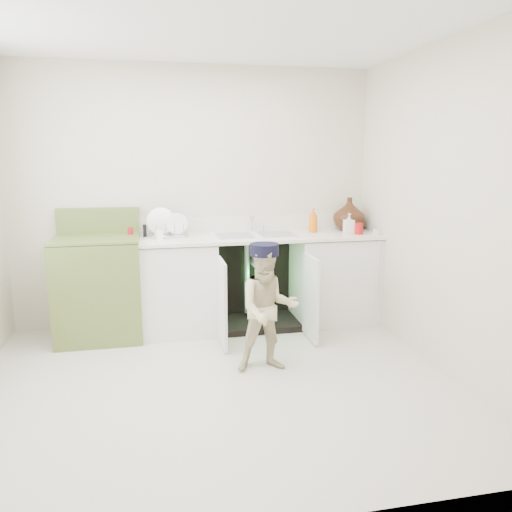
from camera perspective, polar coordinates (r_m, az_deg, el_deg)
The scene contains 5 objects.
ground at distance 3.83m, azimuth -4.56°, elevation -14.26°, with size 3.50×3.50×0.00m, color beige.
room_shell at distance 3.47m, azimuth -4.89°, elevation 4.65°, with size 6.00×5.50×1.26m.
counter_run at distance 4.89m, azimuth 0.34°, elevation -2.54°, with size 2.44×1.02×1.23m.
avocado_stove at distance 4.78m, azimuth -17.50°, elevation -3.31°, with size 0.75×0.65×1.17m.
repair_worker at distance 3.86m, azimuth 1.37°, elevation -5.92°, with size 0.49×0.90×1.00m.
Camera 1 is at (-0.41, -3.42, 1.66)m, focal length 35.00 mm.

